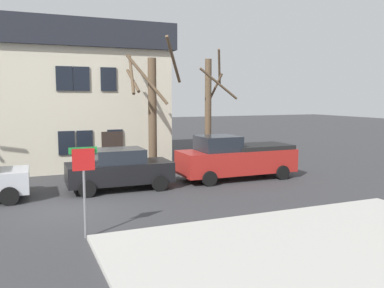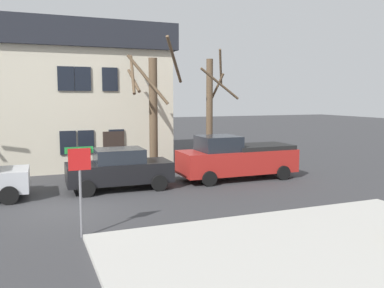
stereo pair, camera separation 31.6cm
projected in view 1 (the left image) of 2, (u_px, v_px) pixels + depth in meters
name	position (u px, v px, depth m)	size (l,w,h in m)	color
ground_plane	(69.00, 209.00, 14.22)	(120.00, 120.00, 0.00)	#38383A
sidewalk_slab	(333.00, 255.00, 9.96)	(10.69, 7.25, 0.12)	#B7B5AD
building_main	(69.00, 96.00, 24.13)	(10.56, 8.43, 7.81)	beige
tree_bare_far	(152.00, 109.00, 20.24)	(3.04, 2.85, 6.71)	brown
tree_bare_end	(209.00, 110.00, 21.96)	(2.26, 2.03, 6.37)	brown
car_black_sedan	(120.00, 169.00, 17.21)	(4.37, 2.12, 1.73)	black
pickup_truck_red	(236.00, 158.00, 19.43)	(5.61, 2.25, 2.10)	#AD231E
street_sign_pole	(84.00, 175.00, 11.14)	(0.76, 0.07, 2.54)	slate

